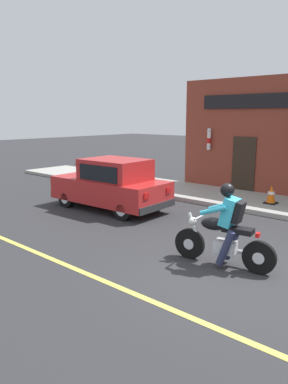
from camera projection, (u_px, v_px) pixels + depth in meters
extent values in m
plane|color=#2B2B2D|center=(234.00, 274.00, 6.85)|extent=(80.00, 80.00, 0.00)
cube|color=#9E9B93|center=(232.00, 198.00, 12.79)|extent=(2.60, 22.00, 0.14)
cube|color=#D1C64C|center=(55.00, 260.00, 7.47)|extent=(0.12, 19.80, 0.01)
cube|color=#2D2319|center=(243.00, 166.00, 13.73)|extent=(0.04, 0.90, 2.10)
cylinder|color=white|center=(209.00, 141.00, 14.45)|extent=(0.14, 0.14, 0.70)
cylinder|color=red|center=(209.00, 141.00, 14.45)|extent=(0.15, 0.15, 0.20)
sphere|color=silver|center=(209.00, 130.00, 14.37)|extent=(0.16, 0.16, 0.16)
cylinder|color=black|center=(190.00, 243.00, 7.54)|extent=(0.19, 0.63, 0.62)
cylinder|color=silver|center=(190.00, 243.00, 7.54)|extent=(0.15, 0.23, 0.22)
cylinder|color=black|center=(259.00, 258.00, 6.79)|extent=(0.19, 0.63, 0.62)
cylinder|color=silver|center=(259.00, 258.00, 6.79)|extent=(0.15, 0.23, 0.22)
cube|color=silver|center=(225.00, 247.00, 7.12)|extent=(0.33, 0.44, 0.24)
ellipsoid|color=black|center=(214.00, 224.00, 7.17)|extent=(0.37, 0.56, 0.24)
cube|color=black|center=(238.00, 230.00, 6.92)|extent=(0.34, 0.59, 0.10)
cylinder|color=silver|center=(195.00, 229.00, 7.42)|extent=(0.12, 0.33, 0.68)
cylinder|color=silver|center=(201.00, 217.00, 7.30)|extent=(0.56, 0.12, 0.04)
sphere|color=silver|center=(193.00, 221.00, 7.42)|extent=(0.16, 0.16, 0.16)
cylinder|color=silver|center=(248.00, 253.00, 7.06)|extent=(0.16, 0.56, 0.08)
cube|color=red|center=(258.00, 235.00, 6.73)|extent=(0.13, 0.08, 0.08)
cylinder|color=#282D4C|center=(225.00, 248.00, 6.93)|extent=(0.19, 0.37, 0.71)
cylinder|color=#282D4C|center=(232.00, 243.00, 7.22)|extent=(0.19, 0.37, 0.71)
cube|color=#33B2D1|center=(229.00, 212.00, 6.96)|extent=(0.38, 0.37, 0.57)
cylinder|color=#33B2D1|center=(213.00, 210.00, 6.91)|extent=(0.16, 0.53, 0.26)
cylinder|color=#33B2D1|center=(221.00, 206.00, 7.24)|extent=(0.16, 0.53, 0.26)
sphere|color=black|center=(227.00, 190.00, 6.91)|extent=(0.26, 0.26, 0.26)
cube|color=black|center=(238.00, 212.00, 6.87)|extent=(0.31, 0.28, 0.42)
cylinder|color=black|center=(67.00, 198.00, 11.78)|extent=(0.20, 0.61, 0.60)
cylinder|color=silver|center=(67.00, 198.00, 11.78)|extent=(0.21, 0.34, 0.33)
cylinder|color=black|center=(100.00, 191.00, 12.88)|extent=(0.20, 0.61, 0.60)
cylinder|color=silver|center=(100.00, 191.00, 12.88)|extent=(0.21, 0.34, 0.33)
cylinder|color=black|center=(123.00, 210.00, 10.30)|extent=(0.20, 0.61, 0.60)
cylinder|color=silver|center=(123.00, 210.00, 10.30)|extent=(0.21, 0.34, 0.33)
cylinder|color=black|center=(155.00, 201.00, 11.39)|extent=(0.20, 0.61, 0.60)
cylinder|color=silver|center=(155.00, 201.00, 11.39)|extent=(0.21, 0.34, 0.33)
cube|color=red|center=(110.00, 190.00, 11.53)|extent=(1.78, 3.76, 0.70)
cube|color=red|center=(115.00, 170.00, 11.24)|extent=(1.51, 1.96, 0.66)
cube|color=black|center=(95.00, 169.00, 11.79)|extent=(1.34, 0.40, 0.51)
cube|color=black|center=(98.00, 173.00, 10.70)|extent=(0.09, 1.52, 0.46)
cube|color=black|center=(131.00, 168.00, 11.80)|extent=(0.09, 1.52, 0.46)
cube|color=silver|center=(58.00, 182.00, 12.27)|extent=(0.24, 0.05, 0.14)
cube|color=red|center=(146.00, 196.00, 9.96)|extent=(0.20, 0.05, 0.16)
cube|color=silver|center=(82.00, 178.00, 13.04)|extent=(0.24, 0.05, 0.14)
cube|color=red|center=(168.00, 190.00, 10.73)|extent=(0.20, 0.05, 0.16)
cube|color=#28282B|center=(71.00, 190.00, 12.71)|extent=(1.61, 0.18, 0.20)
cube|color=#28282B|center=(157.00, 207.00, 10.44)|extent=(1.61, 0.18, 0.20)
cube|color=black|center=(271.00, 203.00, 11.73)|extent=(0.36, 0.36, 0.04)
cone|color=orange|center=(271.00, 194.00, 11.67)|extent=(0.28, 0.28, 0.56)
cylinder|color=white|center=(271.00, 193.00, 11.66)|extent=(0.20, 0.20, 0.08)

